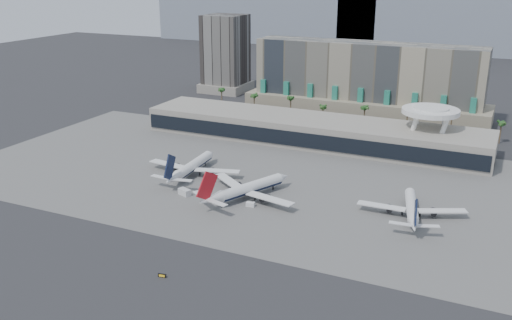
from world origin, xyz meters
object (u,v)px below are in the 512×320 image
at_px(service_vehicle_a, 185,192).
at_px(taxiway_sign, 162,276).
at_px(airliner_left, 192,167).
at_px(airliner_centre, 247,189).
at_px(airliner_right, 412,208).
at_px(service_vehicle_b, 250,204).

height_order(service_vehicle_a, taxiway_sign, service_vehicle_a).
xyz_separation_m(airliner_left, airliner_centre, (31.95, -12.89, 0.12)).
relative_size(airliner_left, service_vehicle_a, 8.39).
relative_size(airliner_left, airliner_centre, 1.04).
height_order(airliner_centre, service_vehicle_a, airliner_centre).
bearing_deg(airliner_centre, taxiway_sign, -62.98).
relative_size(service_vehicle_a, taxiway_sign, 2.11).
height_order(airliner_right, service_vehicle_b, airliner_right).
distance_m(airliner_right, service_vehicle_b, 56.95).
relative_size(airliner_centre, airliner_right, 1.08).
height_order(service_vehicle_b, taxiway_sign, service_vehicle_b).
xyz_separation_m(airliner_centre, service_vehicle_a, (-22.99, -7.45, -2.60)).
height_order(airliner_left, service_vehicle_b, airliner_left).
xyz_separation_m(airliner_left, airliner_right, (91.12, -3.99, -0.35)).
xyz_separation_m(service_vehicle_b, taxiway_sign, (-1.19, -55.46, -0.26)).
bearing_deg(taxiway_sign, airliner_centre, 83.80).
relative_size(airliner_right, service_vehicle_a, 7.50).
bearing_deg(airliner_centre, airliner_right, 32.57).
distance_m(service_vehicle_a, taxiway_sign, 60.66).
relative_size(airliner_right, service_vehicle_b, 12.25).
bearing_deg(airliner_centre, service_vehicle_a, -138.03).
height_order(airliner_right, taxiway_sign, airliner_right).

